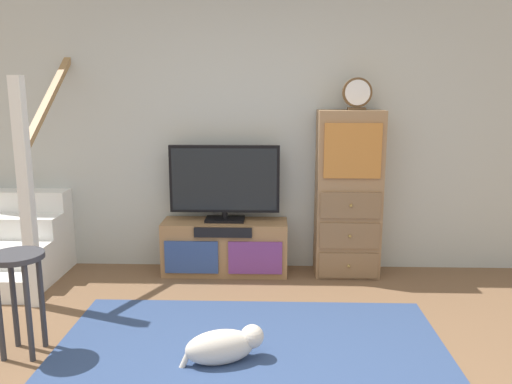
# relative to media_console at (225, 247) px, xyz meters

# --- Properties ---
(back_wall) EXTENTS (6.40, 0.12, 2.70)m
(back_wall) POSITION_rel_media_console_xyz_m (0.30, 0.27, 1.10)
(back_wall) COLOR #B2B7B2
(back_wall) RESTS_ON ground_plane
(area_rug) EXTENTS (2.60, 1.80, 0.01)m
(area_rug) POSITION_rel_media_console_xyz_m (0.30, -1.59, -0.24)
(area_rug) COLOR navy
(area_rug) RESTS_ON ground_plane
(media_console) EXTENTS (1.15, 0.38, 0.50)m
(media_console) POSITION_rel_media_console_xyz_m (0.00, 0.00, 0.00)
(media_console) COLOR #997047
(media_console) RESTS_ON ground_plane
(television) EXTENTS (1.01, 0.22, 0.70)m
(television) POSITION_rel_media_console_xyz_m (0.00, 0.02, 0.62)
(television) COLOR black
(television) RESTS_ON media_console
(side_cabinet) EXTENTS (0.58, 0.38, 1.52)m
(side_cabinet) POSITION_rel_media_console_xyz_m (1.13, 0.01, 0.51)
(side_cabinet) COLOR #93704C
(side_cabinet) RESTS_ON ground_plane
(desk_clock) EXTENTS (0.26, 0.08, 0.28)m
(desk_clock) POSITION_rel_media_console_xyz_m (1.17, -0.00, 1.41)
(desk_clock) COLOR #4C3823
(desk_clock) RESTS_ON side_cabinet
(staircase) EXTENTS (1.00, 1.36, 2.20)m
(staircase) POSITION_rel_media_console_xyz_m (-1.94, 0.01, 0.12)
(staircase) COLOR white
(staircase) RESTS_ON ground_plane
(bar_stool_near) EXTENTS (0.34, 0.34, 0.68)m
(bar_stool_near) POSITION_rel_media_console_xyz_m (-1.18, -1.55, 0.26)
(bar_stool_near) COLOR #333338
(bar_stool_near) RESTS_ON ground_plane
(dog) EXTENTS (0.53, 0.32, 0.23)m
(dog) POSITION_rel_media_console_xyz_m (0.14, -1.62, -0.13)
(dog) COLOR beige
(dog) RESTS_ON ground_plane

